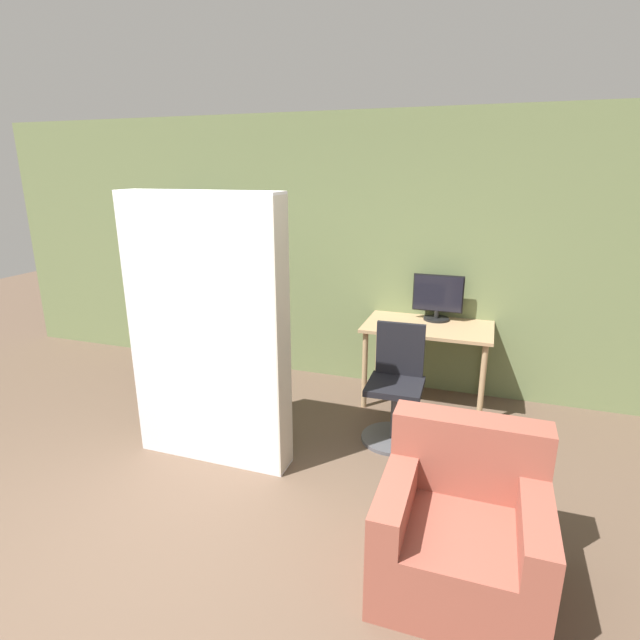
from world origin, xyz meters
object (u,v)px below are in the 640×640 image
Objects in this scene: monitor at (438,297)px; armchair at (462,527)px; bookshelf at (198,294)px; mattress_near at (208,333)px; office_chair at (396,394)px.

monitor is 2.46m from armchair.
bookshelf reaches higher than monitor.
bookshelf is 3.91m from armchair.
armchair is at bearing -18.75° from mattress_near.
mattress_near is 2.38× the size of armchair.
monitor is 0.27× the size of bookshelf.
office_chair is at bearing -21.90° from bookshelf.
mattress_near reaches higher than monitor.
mattress_near reaches higher than bookshelf.
monitor is at bearing 100.39° from armchair.
bookshelf is at bearing 124.61° from mattress_near.
armchair is at bearing -79.61° from monitor.
monitor is 0.55× the size of armchair.
mattress_near is at bearing 161.25° from armchair.
bookshelf reaches higher than office_chair.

